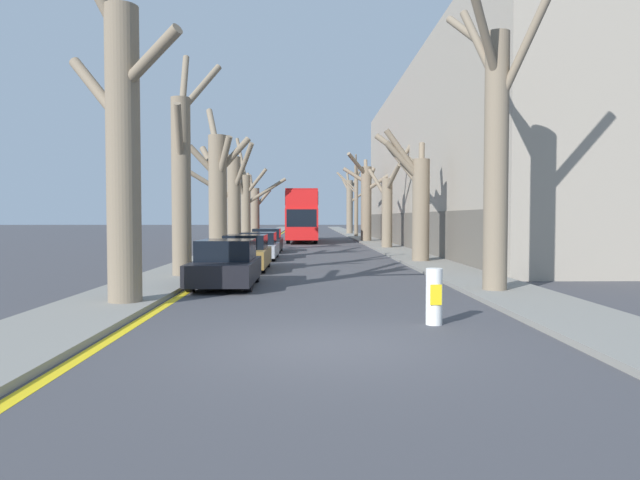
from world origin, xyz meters
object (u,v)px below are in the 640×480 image
object	(u,v)px
parked_car_1	(245,253)
street_tree_right_3	(366,198)
street_tree_left_4	(246,201)
street_tree_right_0	(496,142)
street_tree_left_2	(218,189)
street_tree_left_0	(122,140)
double_decker_bus	(302,213)
parked_car_2	(258,246)
parked_car_0	(226,265)
street_tree_right_4	(355,198)
traffic_bollard	(434,296)
street_tree_right_1	(417,198)
parked_car_3	(267,241)
street_tree_left_3	(233,199)
street_tree_left_5	(255,211)
street_tree_right_5	(350,204)
street_tree_left_1	(182,177)
street_tree_right_2	(388,206)

from	to	relation	value
parked_car_1	street_tree_right_3	bearing A→B (deg)	73.65
street_tree_left_4	street_tree_right_0	xyz separation A→B (m)	(9.47, -26.16, 0.86)
street_tree_left_2	street_tree_right_3	bearing A→B (deg)	65.95
street_tree_left_0	double_decker_bus	bearing A→B (deg)	83.73
parked_car_1	parked_car_2	bearing A→B (deg)	90.00
street_tree_right_0	double_decker_bus	distance (m)	33.37
parked_car_0	street_tree_left_0	bearing A→B (deg)	-115.89
street_tree_left_0	street_tree_right_4	xyz separation A→B (m)	(9.22, 45.77, 0.21)
parked_car_2	traffic_bollard	xyz separation A→B (m)	(4.89, -17.43, -0.09)
street_tree_right_0	street_tree_right_1	world-z (taller)	street_tree_right_0
street_tree_right_0	traffic_bollard	distance (m)	6.17
street_tree_left_0	parked_car_3	distance (m)	21.12
street_tree_left_3	street_tree_left_5	size ratio (longest dim) A/B	1.11
street_tree_right_4	parked_car_3	size ratio (longest dim) A/B	2.05
street_tree_right_5	parked_car_1	world-z (taller)	street_tree_right_5
street_tree_right_1	street_tree_right_5	xyz separation A→B (m)	(0.22, 43.76, 0.77)
street_tree_right_1	parked_car_3	xyz separation A→B (m)	(-7.38, 8.43, -2.28)
street_tree_left_4	street_tree_right_1	xyz separation A→B (m)	(9.38, -15.72, -0.29)
street_tree_left_0	parked_car_2	distance (m)	15.47
parked_car_1	street_tree_left_2	bearing A→B (deg)	111.44
parked_car_0	parked_car_2	world-z (taller)	parked_car_0
street_tree_right_3	parked_car_0	distance (m)	31.49
street_tree_right_3	parked_car_2	size ratio (longest dim) A/B	1.64
street_tree_right_3	street_tree_right_5	xyz separation A→B (m)	(0.25, 21.90, 0.04)
street_tree_left_3	street_tree_left_4	xyz separation A→B (m)	(0.03, 7.28, 0.07)
street_tree_right_1	parked_car_3	size ratio (longest dim) A/B	1.46
street_tree_left_0	street_tree_left_1	distance (m)	6.03
street_tree_left_2	street_tree_left_4	world-z (taller)	street_tree_left_4
street_tree_right_1	parked_car_1	bearing A→B (deg)	-156.55
street_tree_left_0	street_tree_right_2	size ratio (longest dim) A/B	1.15
parked_car_3	traffic_bollard	xyz separation A→B (m)	(4.89, -23.21, -0.12)
street_tree_left_3	street_tree_left_5	xyz separation A→B (m)	(0.00, 14.36, -0.51)
double_decker_bus	parked_car_0	size ratio (longest dim) A/B	2.77
double_decker_bus	parked_car_2	distance (m)	19.96
street_tree_left_1	traffic_bollard	size ratio (longest dim) A/B	7.22
street_tree_right_0	street_tree_left_3	bearing A→B (deg)	116.70
street_tree_right_3	traffic_bollard	size ratio (longest dim) A/B	6.71
street_tree_left_4	street_tree_right_1	world-z (taller)	street_tree_left_4
street_tree_left_4	street_tree_right_4	xyz separation A→B (m)	(9.39, 17.69, 0.82)
street_tree_left_4	street_tree_right_4	size ratio (longest dim) A/B	0.95
street_tree_right_2	street_tree_right_3	size ratio (longest dim) A/B	0.97
street_tree_left_2	street_tree_left_3	size ratio (longest dim) A/B	1.14
street_tree_right_1	street_tree_right_4	xyz separation A→B (m)	(0.01, 33.40, 1.11)
street_tree_right_5	parked_car_0	world-z (taller)	street_tree_right_5
street_tree_left_1	parked_car_2	distance (m)	9.59
parked_car_0	street_tree_right_1	bearing A→B (deg)	49.37
street_tree_left_4	double_decker_bus	xyz separation A→B (m)	(3.99, 6.71, -0.82)
street_tree_left_3	street_tree_right_2	xyz separation A→B (m)	(9.69, 2.97, -0.37)
parked_car_1	traffic_bollard	size ratio (longest dim) A/B	3.91
street_tree_right_2	parked_car_0	distance (m)	21.54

